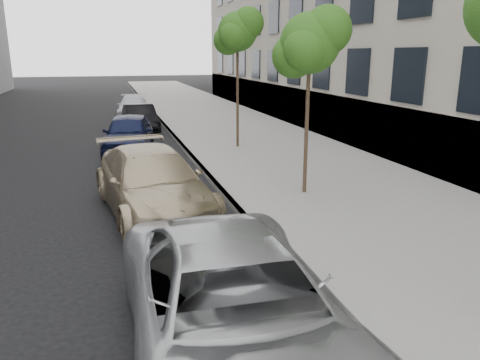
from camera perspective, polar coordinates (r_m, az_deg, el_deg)
name	(u,v)px	position (r m, az deg, el deg)	size (l,w,h in m)	color
sidewalk	(212,117)	(27.79, -3.44, 7.73)	(6.40, 72.00, 0.14)	gray
curb	(158,119)	(27.29, -9.91, 7.39)	(0.15, 72.00, 0.14)	#9E9B93
tree_mid	(311,43)	(11.96, 8.62, 16.18)	(1.79, 1.59, 4.66)	#38281C
tree_far	(238,32)	(18.10, -0.23, 17.63)	(1.77, 1.57, 5.18)	#38281C
minivan	(236,310)	(5.71, -0.53, -15.59)	(2.50, 5.43, 1.51)	#ACAFB1
suv	(152,183)	(11.08, -10.64, -0.33)	(2.12, 5.22, 1.52)	tan
sedan_blue	(129,134)	(18.18, -13.41, 5.50)	(1.75, 4.34, 1.48)	black
sedan_black	(140,118)	(23.39, -12.06, 7.41)	(1.35, 3.86, 1.27)	black
sedan_rear	(134,107)	(28.09, -12.80, 8.64)	(1.80, 4.43, 1.28)	#AEB0B7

